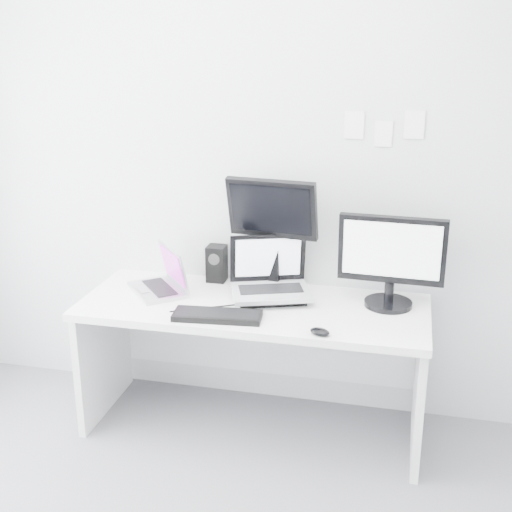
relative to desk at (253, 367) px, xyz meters
The scene contains 12 objects.
back_wall 1.05m from the desk, 90.00° to the left, with size 3.60×3.60×0.00m, color silver.
desk is the anchor object (origin of this frame).
macbook 0.74m from the desk, behind, with size 0.34×0.26×0.26m, color #B2B2B6.
speaker 0.62m from the desk, 133.95° to the left, with size 0.10×0.10×0.21m, color black.
dell_laptop 0.54m from the desk, 41.15° to the left, with size 0.41×0.32×0.34m, color #AAACB1.
rear_monitor 0.72m from the desk, 72.07° to the left, with size 0.48×0.17×0.65m, color black.
samsung_monitor 0.93m from the desk, 11.07° to the left, with size 0.54×0.25×0.49m, color black.
keyboard 0.46m from the desk, 119.93° to the right, with size 0.44×0.16×0.03m, color black.
mouse 0.62m from the desk, 37.36° to the right, with size 0.10×0.06×0.03m, color black.
wall_note_0 1.38m from the desk, 37.40° to the left, with size 0.10×0.00×0.14m, color white.
wall_note_1 1.40m from the desk, 29.83° to the left, with size 0.09×0.00×0.13m, color white.
wall_note_2 1.51m from the desk, 24.64° to the left, with size 0.10×0.00×0.14m, color white.
Camera 1 is at (0.75, -1.91, 2.07)m, focal length 47.34 mm.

